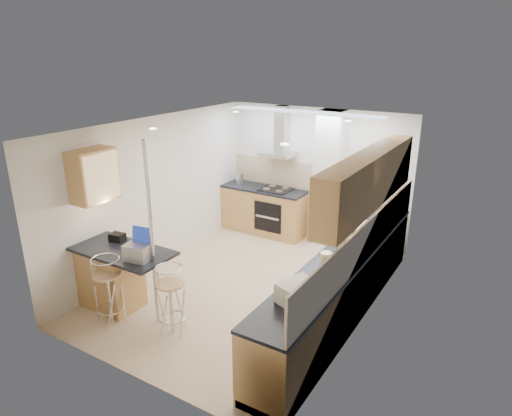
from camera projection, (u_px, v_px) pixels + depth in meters
The scene contains 16 objects.
ground at pixel (249, 287), 7.09m from camera, with size 4.80×4.80×0.00m, color #CCAA88.
room_shell at pixel (280, 189), 6.72m from camera, with size 3.64×4.84×2.51m.
right_counter at pixel (342, 285), 6.20m from camera, with size 0.63×4.40×0.92m.
back_counter at pixel (264, 210), 9.09m from camera, with size 1.70×0.63×0.92m.
peninsula at pixel (124, 280), 6.31m from camera, with size 1.47×0.72×0.94m.
microwave at pixel (359, 237), 6.21m from camera, with size 0.57×0.39×0.32m, color white.
laptop at pixel (138, 252), 5.82m from camera, with size 0.32×0.24×0.22m, color gray.
bag at pixel (117, 237), 6.41m from camera, with size 0.21×0.15×0.11m, color black.
bar_stool_near at pixel (109, 291), 6.02m from camera, with size 0.39×0.39×0.96m, color #DDAD77, non-canonical shape.
bar_stool_end at pixel (171, 300), 5.82m from camera, with size 0.38×0.38×0.94m, color #DDAD77, non-canonical shape.
jar_a at pixel (375, 234), 6.47m from camera, with size 0.12×0.12×0.19m, color beige.
jar_b at pixel (381, 224), 6.88m from camera, with size 0.11×0.11×0.16m, color beige.
jar_c at pixel (326, 260), 5.65m from camera, with size 0.14×0.14×0.21m, color beige.
jar_d at pixel (326, 262), 5.68m from camera, with size 0.10×0.10×0.15m, color white.
bread_bin at pixel (299, 293), 4.89m from camera, with size 0.33×0.42×0.22m, color beige.
kettle at pixel (240, 178), 9.18m from camera, with size 0.16×0.16×0.22m, color #BABDBF.
Camera 1 is at (3.37, -5.30, 3.51)m, focal length 32.00 mm.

